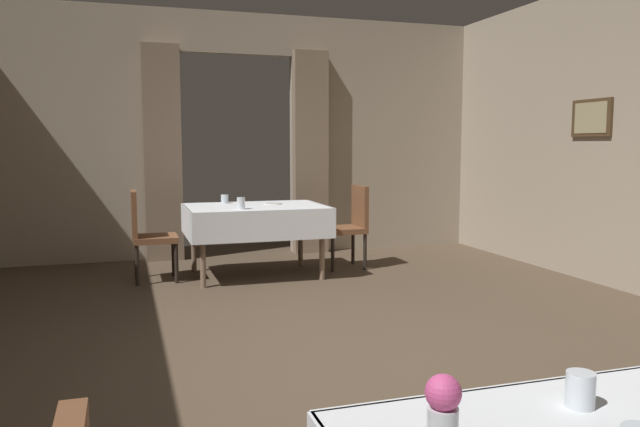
{
  "coord_description": "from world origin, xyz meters",
  "views": [
    {
      "loc": [
        -1.37,
        -3.57,
        1.39
      ],
      "look_at": [
        -0.16,
        0.24,
        0.95
      ],
      "focal_mm": 34.88,
      "sensor_mm": 36.0,
      "label": 1
    }
  ],
  "objects_px": {
    "chair_mid_right": "(350,222)",
    "plate_mid_c": "(273,204)",
    "chair_mid_left": "(147,231)",
    "glass_mid_a": "(225,199)",
    "flower_vase_near": "(443,424)",
    "glass_mid_b": "(241,203)",
    "glass_near_c": "(580,390)",
    "dining_table_mid": "(255,214)"
  },
  "relations": [
    {
      "from": "dining_table_mid",
      "to": "plate_mid_c",
      "type": "xyz_separation_m",
      "value": [
        0.22,
        0.09,
        0.1
      ]
    },
    {
      "from": "flower_vase_near",
      "to": "plate_mid_c",
      "type": "relative_size",
      "value": 1.1
    },
    {
      "from": "flower_vase_near",
      "to": "chair_mid_left",
      "type": "bearing_deg",
      "value": 93.7
    },
    {
      "from": "glass_mid_a",
      "to": "plate_mid_c",
      "type": "bearing_deg",
      "value": -29.65
    },
    {
      "from": "flower_vase_near",
      "to": "dining_table_mid",
      "type": "bearing_deg",
      "value": 82.06
    },
    {
      "from": "glass_mid_a",
      "to": "plate_mid_c",
      "type": "height_order",
      "value": "glass_mid_a"
    },
    {
      "from": "chair_mid_right",
      "to": "plate_mid_c",
      "type": "relative_size",
      "value": 4.89
    },
    {
      "from": "glass_near_c",
      "to": "flower_vase_near",
      "type": "bearing_deg",
      "value": -157.86
    },
    {
      "from": "glass_mid_a",
      "to": "glass_near_c",
      "type": "bearing_deg",
      "value": -90.03
    },
    {
      "from": "chair_mid_right",
      "to": "glass_mid_b",
      "type": "bearing_deg",
      "value": -161.72
    },
    {
      "from": "chair_mid_right",
      "to": "plate_mid_c",
      "type": "xyz_separation_m",
      "value": [
        -0.9,
        -0.02,
        0.24
      ]
    },
    {
      "from": "glass_mid_a",
      "to": "chair_mid_right",
      "type": "bearing_deg",
      "value": -10.39
    },
    {
      "from": "glass_mid_a",
      "to": "flower_vase_near",
      "type": "bearing_deg",
      "value": -94.84
    },
    {
      "from": "glass_mid_a",
      "to": "plate_mid_c",
      "type": "distance_m",
      "value": 0.56
    },
    {
      "from": "dining_table_mid",
      "to": "chair_mid_left",
      "type": "height_order",
      "value": "chair_mid_left"
    },
    {
      "from": "dining_table_mid",
      "to": "chair_mid_left",
      "type": "bearing_deg",
      "value": 176.45
    },
    {
      "from": "flower_vase_near",
      "to": "chair_mid_right",
      "type": "bearing_deg",
      "value": 71.37
    },
    {
      "from": "flower_vase_near",
      "to": "glass_mid_b",
      "type": "xyz_separation_m",
      "value": [
        0.55,
        5.1,
        -0.05
      ]
    },
    {
      "from": "chair_mid_right",
      "to": "glass_mid_b",
      "type": "distance_m",
      "value": 1.42
    },
    {
      "from": "glass_near_c",
      "to": "glass_mid_a",
      "type": "xyz_separation_m",
      "value": [
        0.0,
        5.59,
        0.0
      ]
    },
    {
      "from": "dining_table_mid",
      "to": "flower_vase_near",
      "type": "height_order",
      "value": "flower_vase_near"
    },
    {
      "from": "flower_vase_near",
      "to": "glass_mid_b",
      "type": "height_order",
      "value": "flower_vase_near"
    },
    {
      "from": "plate_mid_c",
      "to": "dining_table_mid",
      "type": "bearing_deg",
      "value": -156.52
    },
    {
      "from": "chair_mid_right",
      "to": "glass_mid_a",
      "type": "xyz_separation_m",
      "value": [
        -1.38,
        0.25,
        0.28
      ]
    },
    {
      "from": "dining_table_mid",
      "to": "glass_mid_a",
      "type": "relative_size",
      "value": 15.11
    },
    {
      "from": "chair_mid_right",
      "to": "plate_mid_c",
      "type": "height_order",
      "value": "chair_mid_right"
    },
    {
      "from": "chair_mid_left",
      "to": "glass_mid_a",
      "type": "bearing_deg",
      "value": 19.51
    },
    {
      "from": "chair_mid_left",
      "to": "glass_near_c",
      "type": "distance_m",
      "value": 5.37
    },
    {
      "from": "glass_mid_b",
      "to": "plate_mid_c",
      "type": "bearing_deg",
      "value": 44.2
    },
    {
      "from": "glass_near_c",
      "to": "plate_mid_c",
      "type": "bearing_deg",
      "value": 84.78
    },
    {
      "from": "chair_mid_right",
      "to": "flower_vase_near",
      "type": "xyz_separation_m",
      "value": [
        -1.87,
        -5.54,
        0.35
      ]
    },
    {
      "from": "chair_mid_left",
      "to": "flower_vase_near",
      "type": "distance_m",
      "value": 5.51
    },
    {
      "from": "chair_mid_right",
      "to": "glass_mid_a",
      "type": "height_order",
      "value": "chair_mid_right"
    },
    {
      "from": "flower_vase_near",
      "to": "glass_mid_a",
      "type": "relative_size",
      "value": 2.18
    },
    {
      "from": "chair_mid_left",
      "to": "glass_mid_a",
      "type": "distance_m",
      "value": 0.94
    },
    {
      "from": "flower_vase_near",
      "to": "plate_mid_c",
      "type": "distance_m",
      "value": 5.6
    },
    {
      "from": "dining_table_mid",
      "to": "glass_mid_a",
      "type": "bearing_deg",
      "value": 125.86
    },
    {
      "from": "glass_mid_b",
      "to": "glass_near_c",
      "type": "bearing_deg",
      "value": -90.69
    },
    {
      "from": "chair_mid_right",
      "to": "glass_near_c",
      "type": "xyz_separation_m",
      "value": [
        -1.38,
        -5.34,
        0.28
      ]
    },
    {
      "from": "chair_mid_right",
      "to": "plate_mid_c",
      "type": "distance_m",
      "value": 0.93
    },
    {
      "from": "dining_table_mid",
      "to": "plate_mid_c",
      "type": "height_order",
      "value": "plate_mid_c"
    },
    {
      "from": "glass_mid_a",
      "to": "glass_mid_b",
      "type": "distance_m",
      "value": 0.69
    }
  ]
}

